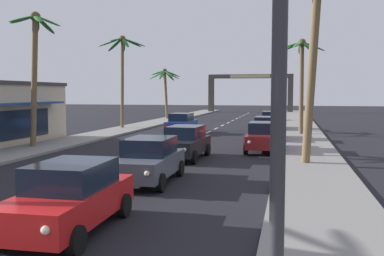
% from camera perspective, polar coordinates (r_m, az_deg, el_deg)
% --- Properties ---
extents(sidewalk_right, '(3.20, 110.00, 0.14)m').
position_cam_1_polar(sidewalk_right, '(26.11, 14.92, -2.74)').
color(sidewalk_right, gray).
rests_on(sidewalk_right, ground).
extents(sidewalk_left, '(3.20, 110.00, 0.14)m').
position_cam_1_polar(sidewalk_left, '(29.90, -16.52, -1.85)').
color(sidewalk_left, gray).
rests_on(sidewalk_left, ground).
extents(lane_markings, '(4.28, 86.42, 0.01)m').
position_cam_1_polar(lane_markings, '(26.14, -1.38, -2.72)').
color(lane_markings, silver).
rests_on(lane_markings, ground).
extents(sedan_lead_at_stop_bar, '(2.03, 4.48, 1.68)m').
position_cam_1_polar(sedan_lead_at_stop_bar, '(11.00, -15.78, -8.69)').
color(sedan_lead_at_stop_bar, red).
rests_on(sedan_lead_at_stop_bar, ground).
extents(sedan_third_in_queue, '(2.00, 4.47, 1.68)m').
position_cam_1_polar(sedan_third_in_queue, '(16.34, -5.67, -4.19)').
color(sedan_third_in_queue, '#4C515B').
rests_on(sedan_third_in_queue, ground).
extents(sedan_fifth_in_queue, '(2.08, 4.50, 1.68)m').
position_cam_1_polar(sedan_fifth_in_queue, '(22.00, -0.95, -1.88)').
color(sedan_fifth_in_queue, black).
rests_on(sedan_fifth_in_queue, ground).
extents(sedan_oncoming_far, '(2.03, 4.48, 1.68)m').
position_cam_1_polar(sedan_oncoming_far, '(35.88, -1.37, 0.65)').
color(sedan_oncoming_far, navy).
rests_on(sedan_oncoming_far, ground).
extents(sedan_parked_nearest_kerb, '(2.04, 4.49, 1.68)m').
position_cam_1_polar(sedan_parked_nearest_kerb, '(39.94, 10.42, 0.99)').
color(sedan_parked_nearest_kerb, '#4C515B').
rests_on(sedan_parked_nearest_kerb, ground).
extents(sedan_parked_mid_kerb, '(1.95, 4.45, 1.68)m').
position_cam_1_polar(sedan_parked_mid_kerb, '(30.94, 9.83, -0.05)').
color(sedan_parked_mid_kerb, red).
rests_on(sedan_parked_mid_kerb, ground).
extents(sedan_parked_far_kerb, '(1.98, 4.46, 1.68)m').
position_cam_1_polar(sedan_parked_far_kerb, '(25.12, 9.39, -1.13)').
color(sedan_parked_far_kerb, maroon).
rests_on(sedan_parked_far_kerb, ground).
extents(palm_left_second, '(3.14, 2.73, 8.15)m').
position_cam_1_polar(palm_left_second, '(27.67, -20.03, 9.11)').
color(palm_left_second, brown).
rests_on(palm_left_second, ground).
extents(palm_left_third, '(4.28, 4.29, 8.61)m').
position_cam_1_polar(palm_left_third, '(40.78, -9.18, 9.02)').
color(palm_left_third, brown).
rests_on(palm_left_third, ground).
extents(palm_left_farthest, '(4.11, 3.95, 6.40)m').
position_cam_1_polar(palm_left_farthest, '(54.43, -3.56, 6.18)').
color(palm_left_farthest, brown).
rests_on(palm_left_farthest, ground).
extents(palm_right_second, '(3.23, 2.95, 9.04)m').
position_cam_1_polar(palm_right_second, '(20.70, 15.85, 11.64)').
color(palm_right_second, brown).
rests_on(palm_right_second, ground).
extents(palm_right_third, '(3.49, 3.53, 7.57)m').
position_cam_1_polar(palm_right_third, '(35.18, 14.27, 7.85)').
color(palm_right_third, brown).
rests_on(palm_right_third, ground).
extents(town_gateway_arch, '(14.50, 0.90, 6.55)m').
position_cam_1_polar(town_gateway_arch, '(75.34, 7.67, 5.30)').
color(town_gateway_arch, '#423D38').
rests_on(town_gateway_arch, ground).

